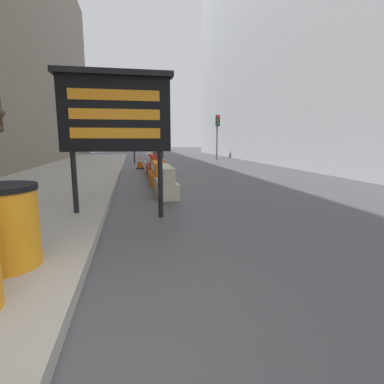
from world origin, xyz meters
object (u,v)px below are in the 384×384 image
object	(u,v)px
message_board	(116,113)
traffic_light_far_side	(217,127)
jersey_barrier_cream	(166,182)
pedestrian_worker	(158,154)
jersey_barrier_white	(150,163)
traffic_cone_far	(169,173)
barrel_drum_middle	(3,226)
traffic_light_near_curb	(133,113)
traffic_cone_mid	(140,162)
jersey_barrier_red_striped	(154,166)
jersey_barrier_orange_near	(159,174)
traffic_cone_near	(164,160)

from	to	relation	value
message_board	traffic_light_far_side	distance (m)	17.93
message_board	traffic_light_far_side	bearing A→B (deg)	67.96
jersey_barrier_cream	pedestrian_worker	world-z (taller)	pedestrian_worker
traffic_light_far_side	jersey_barrier_white	bearing A→B (deg)	-128.76
message_board	pedestrian_worker	distance (m)	6.96
traffic_cone_far	jersey_barrier_cream	bearing A→B (deg)	-98.79
barrel_drum_middle	traffic_light_far_side	bearing A→B (deg)	67.60
jersey_barrier_cream	traffic_light_far_side	xyz separation A→B (m)	(5.55, 14.24, 2.11)
traffic_light_near_curb	jersey_barrier_cream	bearing A→B (deg)	-86.30
traffic_light_far_side	traffic_cone_mid	bearing A→B (deg)	-135.07
jersey_barrier_white	barrel_drum_middle	bearing A→B (deg)	-100.76
message_board	jersey_barrier_red_striped	size ratio (longest dim) A/B	1.36
message_board	pedestrian_worker	xyz separation A→B (m)	(1.35, 6.75, -1.09)
traffic_cone_mid	traffic_cone_far	size ratio (longest dim) A/B	1.18
jersey_barrier_cream	traffic_cone_mid	xyz separation A→B (m)	(-0.52, 8.18, 0.00)
jersey_barrier_red_striped	pedestrian_worker	size ratio (longest dim) A/B	1.28
message_board	pedestrian_worker	bearing A→B (deg)	78.72
pedestrian_worker	traffic_cone_far	bearing A→B (deg)	98.96
pedestrian_worker	jersey_barrier_red_striped	bearing A→B (deg)	-74.04
message_board	traffic_cone_mid	bearing A→B (deg)	86.46
traffic_cone_far	traffic_light_near_curb	xyz separation A→B (m)	(-1.24, 9.20, 2.96)
traffic_light_far_side	barrel_drum_middle	bearing A→B (deg)	-112.40
jersey_barrier_white	jersey_barrier_orange_near	bearing A→B (deg)	-90.00
traffic_cone_near	barrel_drum_middle	bearing A→B (deg)	-102.52
traffic_cone_near	message_board	bearing A→B (deg)	-99.85
traffic_light_near_curb	traffic_light_far_side	size ratio (longest dim) A/B	1.34
message_board	jersey_barrier_red_striped	distance (m)	7.54
traffic_cone_mid	jersey_barrier_orange_near	bearing A→B (deg)	-84.84
jersey_barrier_orange_near	barrel_drum_middle	bearing A→B (deg)	-107.76
message_board	traffic_cone_mid	world-z (taller)	message_board
barrel_drum_middle	pedestrian_worker	xyz separation A→B (m)	(2.48, 9.22, 0.33)
traffic_cone_near	pedestrian_worker	bearing A→B (deg)	-98.05
barrel_drum_middle	jersey_barrier_cream	world-z (taller)	barrel_drum_middle
message_board	traffic_cone_near	size ratio (longest dim) A/B	4.02
traffic_light_far_side	traffic_cone_far	bearing A→B (deg)	-114.28
barrel_drum_middle	jersey_barrier_cream	bearing A→B (deg)	64.47
barrel_drum_middle	jersey_barrier_red_striped	bearing A→B (deg)	76.64
message_board	jersey_barrier_red_striped	bearing A→B (deg)	80.80
traffic_cone_far	barrel_drum_middle	bearing A→B (deg)	-109.57
barrel_drum_middle	jersey_barrier_orange_near	distance (m)	7.59
message_board	traffic_cone_near	xyz separation A→B (m)	(2.11, 12.14, -1.70)
traffic_light_near_curb	pedestrian_worker	distance (m)	8.16
jersey_barrier_cream	jersey_barrier_white	bearing A→B (deg)	90.00
jersey_barrier_white	traffic_light_near_curb	xyz separation A→B (m)	(-0.78, 4.81, 2.90)
jersey_barrier_orange_near	traffic_cone_mid	distance (m)	5.82
message_board	traffic_light_near_curb	xyz separation A→B (m)	(0.39, 14.51, 1.23)
jersey_barrier_orange_near	pedestrian_worker	size ratio (longest dim) A/B	1.25
jersey_barrier_white	pedestrian_worker	bearing A→B (deg)	-86.70
jersey_barrier_orange_near	traffic_light_far_side	size ratio (longest dim) A/B	0.59
jersey_barrier_cream	traffic_cone_far	bearing A→B (deg)	81.21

